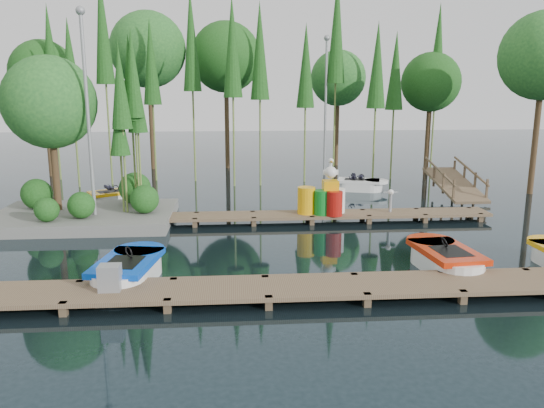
{
  "coord_description": "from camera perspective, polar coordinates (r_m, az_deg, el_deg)",
  "views": [
    {
      "loc": [
        -0.74,
        -15.76,
        4.63
      ],
      "look_at": [
        0.5,
        0.5,
        1.1
      ],
      "focal_mm": 35.0,
      "sensor_mm": 36.0,
      "label": 1
    }
  ],
  "objects": [
    {
      "name": "ramp",
      "position": [
        24.64,
        19.01,
        2.1
      ],
      "size": [
        1.5,
        3.94,
        1.49
      ],
      "color": "brown",
      "rests_on": "ground"
    },
    {
      "name": "yellow_barrel",
      "position": [
        18.85,
        3.72,
        0.4
      ],
      "size": [
        0.64,
        0.64,
        0.96
      ],
      "primitive_type": "cylinder",
      "color": "#F7AA0D",
      "rests_on": "far_dock"
    },
    {
      "name": "drum_cluster",
      "position": [
        18.82,
        6.37,
        0.66
      ],
      "size": [
        1.16,
        1.06,
        1.99
      ],
      "color": "#0E7F21",
      "rests_on": "far_dock"
    },
    {
      "name": "island",
      "position": [
        19.9,
        -20.74,
        7.26
      ],
      "size": [
        6.2,
        4.2,
        6.75
      ],
      "color": "slate",
      "rests_on": "ground"
    },
    {
      "name": "boat_white_far",
      "position": [
        25.11,
        9.38,
        2.04
      ],
      "size": [
        2.7,
        1.77,
        1.17
      ],
      "rotation": [
        0.0,
        0.0,
        0.41
      ],
      "color": "white",
      "rests_on": "ground"
    },
    {
      "name": "ground_plane",
      "position": [
        16.45,
        -1.61,
        -4.14
      ],
      "size": [
        90.0,
        90.0,
        0.0
      ],
      "primitive_type": "plane",
      "color": "#1A2B32"
    },
    {
      "name": "tree_screen",
      "position": [
        26.43,
        -7.43,
        15.34
      ],
      "size": [
        34.42,
        18.53,
        10.31
      ],
      "color": "#49341F",
      "rests_on": "ground"
    },
    {
      "name": "boat_blue",
      "position": [
        13.55,
        -15.18,
        -6.98
      ],
      "size": [
        1.71,
        3.0,
        0.95
      ],
      "rotation": [
        0.0,
        0.0,
        -0.16
      ],
      "color": "white",
      "rests_on": "ground"
    },
    {
      "name": "near_dock",
      "position": [
        12.11,
        -0.57,
        -9.07
      ],
      "size": [
        18.0,
        1.5,
        0.5
      ],
      "color": "brown",
      "rests_on": "ground"
    },
    {
      "name": "seagull_post",
      "position": [
        19.49,
        12.65,
        0.76
      ],
      "size": [
        0.52,
        0.28,
        0.83
      ],
      "color": "gray",
      "rests_on": "far_dock"
    },
    {
      "name": "far_dock",
      "position": [
        18.87,
        1.05,
        -1.28
      ],
      "size": [
        15.0,
        1.2,
        0.5
      ],
      "color": "brown",
      "rests_on": "ground"
    },
    {
      "name": "boat_yellow_far",
      "position": [
        23.05,
        -16.62,
        0.75
      ],
      "size": [
        2.62,
        2.12,
        1.2
      ],
      "rotation": [
        0.0,
        0.0,
        0.17
      ],
      "color": "white",
      "rests_on": "ground"
    },
    {
      "name": "lamp_island",
      "position": [
        18.88,
        -19.29,
        10.42
      ],
      "size": [
        0.3,
        0.3,
        7.25
      ],
      "color": "gray",
      "rests_on": "ground"
    },
    {
      "name": "boat_red",
      "position": [
        14.64,
        18.09,
        -5.73
      ],
      "size": [
        1.53,
        2.93,
        0.95
      ],
      "rotation": [
        0.0,
        0.0,
        0.09
      ],
      "color": "white",
      "rests_on": "ground"
    },
    {
      "name": "utility_cabinet",
      "position": [
        12.27,
        -17.04,
        -7.59
      ],
      "size": [
        0.47,
        0.4,
        0.57
      ],
      "primitive_type": "cube",
      "color": "gray",
      "rests_on": "near_dock"
    },
    {
      "name": "lamp_rear",
      "position": [
        27.18,
        5.8,
        11.38
      ],
      "size": [
        0.3,
        0.3,
        7.25
      ],
      "color": "gray",
      "rests_on": "ground"
    }
  ]
}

